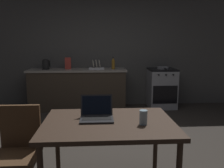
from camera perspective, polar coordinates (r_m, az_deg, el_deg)
The scene contains 13 objects.
ground_plane at distance 3.33m, azimuth 0.23°, elevation -16.55°, with size 12.00×12.00×0.00m, color #2D2823.
back_wall at distance 5.69m, azimuth 1.52°, elevation 8.99°, with size 6.40×0.10×2.79m, color #484745.
kitchen_counter at distance 5.43m, azimuth -8.15°, elevation -1.18°, with size 2.16×0.64×0.90m.
stove_oven at distance 5.61m, azimuth 11.79°, elevation -0.96°, with size 0.60×0.62×0.90m.
dining_table at distance 2.31m, azimuth -0.81°, elevation -10.58°, with size 1.24×0.91×0.74m.
chair at distance 2.47m, azimuth -21.53°, elevation -13.85°, with size 0.40×0.40×0.89m.
laptop at distance 2.35m, azimuth -3.69°, elevation -7.32°, with size 0.32×0.28×0.22m.
electric_kettle at distance 5.46m, azimuth -15.58°, elevation 4.52°, with size 0.17×0.15×0.23m.
bottle at distance 5.30m, azimuth 0.30°, elevation 4.94°, with size 0.07×0.07×0.27m.
frying_pan at distance 5.52m, azimuth 12.09°, elevation 3.84°, with size 0.27×0.44×0.05m.
drinking_glass at distance 2.21m, azimuth 7.51°, elevation -7.92°, with size 0.07×0.07×0.13m.
cereal_box at distance 5.40m, azimuth -10.50°, elevation 4.88°, with size 0.13×0.05×0.26m.
dish_rack at distance 5.34m, azimuth -3.74°, elevation 4.09°, with size 0.34×0.26×0.21m.
Camera 1 is at (-0.19, -2.98, 1.48)m, focal length 38.18 mm.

